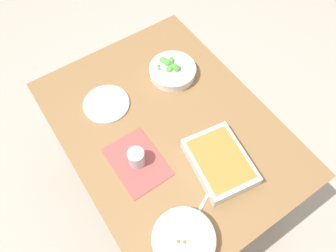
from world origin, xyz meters
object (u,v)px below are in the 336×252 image
(spoon_by_stew, at_px, (172,244))
(stew_bowl, at_px, (184,240))
(drink_cup, at_px, (136,158))
(fork_on_table, at_px, (205,200))
(broccoli_bowl, at_px, (172,70))
(baking_dish, at_px, (220,162))
(side_plate, at_px, (106,104))

(spoon_by_stew, bearing_deg, stew_bowl, -112.32)
(drink_cup, relative_size, fork_on_table, 0.51)
(broccoli_bowl, height_order, baking_dish, broccoli_bowl)
(drink_cup, bearing_deg, stew_bowl, 176.08)
(spoon_by_stew, relative_size, fork_on_table, 1.01)
(stew_bowl, height_order, drink_cup, drink_cup)
(fork_on_table, bearing_deg, stew_bowl, 116.18)
(stew_bowl, xyz_separation_m, drink_cup, (0.38, -0.03, 0.01))
(fork_on_table, bearing_deg, baking_dish, -58.11)
(broccoli_bowl, relative_size, baking_dish, 0.72)
(drink_cup, distance_m, side_plate, 0.34)
(broccoli_bowl, relative_size, fork_on_table, 1.42)
(stew_bowl, bearing_deg, side_plate, -4.76)
(stew_bowl, distance_m, drink_cup, 0.38)
(side_plate, bearing_deg, spoon_by_stew, 171.90)
(drink_cup, height_order, fork_on_table, drink_cup)
(broccoli_bowl, height_order, drink_cup, drink_cup)
(drink_cup, bearing_deg, broccoli_bowl, -51.78)
(baking_dish, relative_size, drink_cup, 3.89)
(stew_bowl, relative_size, broccoli_bowl, 1.01)
(stew_bowl, bearing_deg, drink_cup, -3.92)
(drink_cup, height_order, side_plate, drink_cup)
(stew_bowl, relative_size, baking_dish, 0.72)
(fork_on_table, bearing_deg, side_plate, 9.31)
(stew_bowl, relative_size, spoon_by_stew, 1.42)
(stew_bowl, distance_m, baking_dish, 0.35)
(broccoli_bowl, distance_m, fork_on_table, 0.67)
(broccoli_bowl, bearing_deg, fork_on_table, 156.79)
(drink_cup, bearing_deg, fork_on_table, -155.15)
(stew_bowl, height_order, side_plate, stew_bowl)
(broccoli_bowl, bearing_deg, stew_bowl, 148.41)
(broccoli_bowl, height_order, side_plate, broccoli_bowl)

